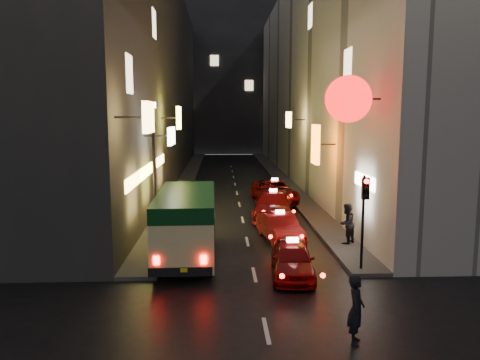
{
  "coord_description": "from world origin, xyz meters",
  "views": [
    {
      "loc": [
        -1.22,
        -8.0,
        5.85
      ],
      "look_at": [
        -0.34,
        13.0,
        2.89
      ],
      "focal_mm": 35.0,
      "sensor_mm": 36.0,
      "label": 1
    }
  ],
  "objects": [
    {
      "name": "building_left",
      "position": [
        -8.0,
        33.99,
        9.0
      ],
      "size": [
        7.43,
        52.0,
        18.0
      ],
      "color": "#353330",
      "rests_on": "ground"
    },
    {
      "name": "building_right",
      "position": [
        8.0,
        33.99,
        9.0
      ],
      "size": [
        8.16,
        52.0,
        18.0
      ],
      "color": "#BAB5AB",
      "rests_on": "ground"
    },
    {
      "name": "building_far",
      "position": [
        0.0,
        66.0,
        11.0
      ],
      "size": [
        30.0,
        10.0,
        22.0
      ],
      "primitive_type": "cube",
      "color": "#36363B",
      "rests_on": "ground"
    },
    {
      "name": "sidewalk_left",
      "position": [
        -4.25,
        34.0,
        0.07
      ],
      "size": [
        1.5,
        52.0,
        0.15
      ],
      "primitive_type": "cube",
      "color": "#464341",
      "rests_on": "ground"
    },
    {
      "name": "sidewalk_right",
      "position": [
        4.25,
        34.0,
        0.07
      ],
      "size": [
        1.5,
        52.0,
        0.15
      ],
      "primitive_type": "cube",
      "color": "#464341",
      "rests_on": "ground"
    },
    {
      "name": "minibus",
      "position": [
        -2.6,
        10.47,
        1.73
      ],
      "size": [
        2.33,
        6.41,
        2.75
      ],
      "color": "#EBE093",
      "rests_on": "ground"
    },
    {
      "name": "taxi_near",
      "position": [
        1.36,
        8.29,
        0.74
      ],
      "size": [
        2.29,
        4.78,
        1.65
      ],
      "color": "#6D0808",
      "rests_on": "ground"
    },
    {
      "name": "taxi_second",
      "position": [
        1.52,
        13.09,
        0.75
      ],
      "size": [
        2.67,
        4.95,
        1.66
      ],
      "color": "#6D0808",
      "rests_on": "ground"
    },
    {
      "name": "taxi_third",
      "position": [
        1.75,
        17.89,
        0.88
      ],
      "size": [
        3.07,
        5.81,
        1.93
      ],
      "color": "#6D0808",
      "rests_on": "ground"
    },
    {
      "name": "taxi_far",
      "position": [
        2.39,
        22.69,
        0.85
      ],
      "size": [
        2.8,
        5.58,
        1.88
      ],
      "color": "#6D0808",
      "rests_on": "ground"
    },
    {
      "name": "pedestrian_crossing",
      "position": [
        2.22,
        3.23,
        1.02
      ],
      "size": [
        0.6,
        0.76,
        2.04
      ],
      "primitive_type": "imported",
      "rotation": [
        0.0,
        0.0,
        1.3
      ],
      "color": "black",
      "rests_on": "ground"
    },
    {
      "name": "pedestrian_sidewalk",
      "position": [
        4.35,
        12.01,
        1.17
      ],
      "size": [
        0.89,
        0.88,
        2.04
      ],
      "primitive_type": "imported",
      "rotation": [
        0.0,
        0.0,
        3.89
      ],
      "color": "black",
      "rests_on": "sidewalk_right"
    },
    {
      "name": "traffic_light",
      "position": [
        4.0,
        8.47,
        2.69
      ],
      "size": [
        0.26,
        0.43,
        3.5
      ],
      "color": "black",
      "rests_on": "sidewalk_right"
    },
    {
      "name": "lamp_post",
      "position": [
        -4.2,
        13.0,
        3.72
      ],
      "size": [
        0.28,
        0.28,
        6.22
      ],
      "color": "black",
      "rests_on": "sidewalk_left"
    }
  ]
}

